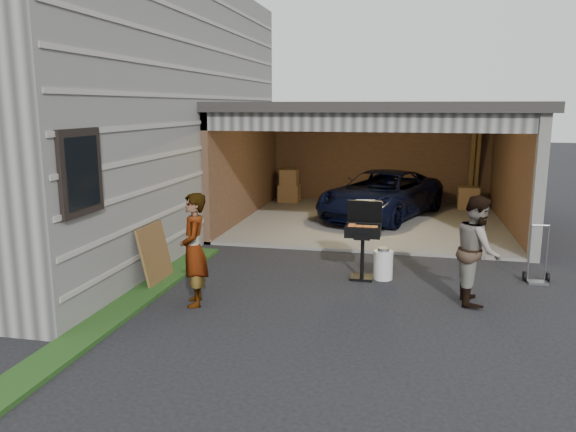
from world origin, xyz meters
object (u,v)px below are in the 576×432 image
object	(u,v)px
woman	(194,250)
propane_tank	(383,265)
hand_truck	(537,271)
minivan	(382,197)
man	(477,250)
bbq_grill	(363,233)
plywood_panel	(155,254)

from	to	relation	value
woman	propane_tank	distance (m)	3.21
propane_tank	hand_truck	size ratio (longest dim) A/B	0.50
minivan	hand_truck	bearing A→B (deg)	-37.88
man	bbq_grill	size ratio (longest dim) A/B	1.23
plywood_panel	minivan	bearing A→B (deg)	61.17
minivan	man	bearing A→B (deg)	-52.75
minivan	propane_tank	distance (m)	5.00
man	hand_truck	xyz separation A→B (m)	(1.10, 1.19, -0.61)
propane_tank	man	bearing A→B (deg)	-31.90
woman	hand_truck	world-z (taller)	woman
hand_truck	bbq_grill	bearing A→B (deg)	-175.39
man	propane_tank	size ratio (longest dim) A/B	3.30
woman	bbq_grill	size ratio (longest dim) A/B	1.27
propane_tank	woman	bearing A→B (deg)	-145.26
bbq_grill	plywood_panel	distance (m)	3.39
woman	plywood_panel	bearing A→B (deg)	-150.27
bbq_grill	plywood_panel	bearing A→B (deg)	-163.31
woman	propane_tank	bearing A→B (deg)	103.39
plywood_panel	hand_truck	bearing A→B (deg)	12.55
propane_tank	hand_truck	xyz separation A→B (m)	(2.46, 0.35, -0.05)
propane_tank	hand_truck	bearing A→B (deg)	8.00
bbq_grill	minivan	bearing A→B (deg)	89.40
man	propane_tank	world-z (taller)	man
minivan	man	world-z (taller)	man
woman	bbq_grill	bearing A→B (deg)	106.81
propane_tank	minivan	bearing A→B (deg)	93.30
plywood_panel	bbq_grill	bearing A→B (deg)	16.69
bbq_grill	propane_tank	bearing A→B (deg)	4.73
bbq_grill	hand_truck	size ratio (longest dim) A/B	1.33
man	plywood_panel	distance (m)	4.95
plywood_panel	hand_truck	size ratio (longest dim) A/B	1.01
minivan	man	distance (m)	6.06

